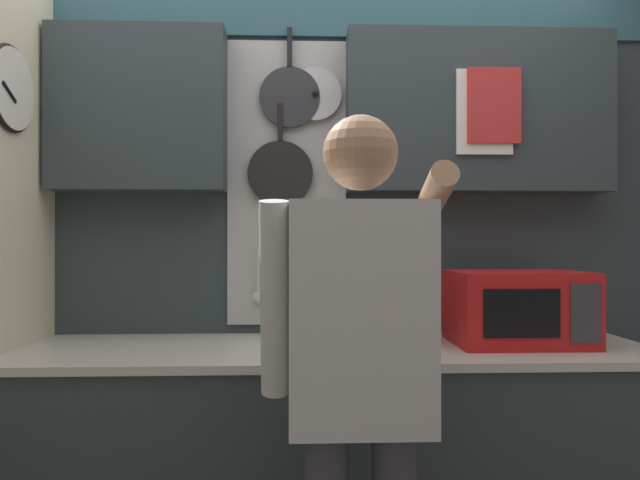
{
  "coord_description": "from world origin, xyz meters",
  "views": [
    {
      "loc": [
        -0.15,
        -2.16,
        1.31
      ],
      "look_at": [
        -0.06,
        0.22,
        1.32
      ],
      "focal_mm": 32.0,
      "sensor_mm": 36.0,
      "label": 1
    }
  ],
  "objects": [
    {
      "name": "base_cabinet_counter",
      "position": [
        0.0,
        -0.0,
        0.45
      ],
      "size": [
        2.38,
        0.66,
        0.91
      ],
      "color": "#2D383D",
      "rests_on": "ground_plane"
    },
    {
      "name": "back_wall_unit",
      "position": [
        0.02,
        0.29,
        1.5
      ],
      "size": [
        2.95,
        0.23,
        2.41
      ],
      "color": "#2D383D",
      "rests_on": "ground_plane"
    },
    {
      "name": "microwave",
      "position": [
        0.7,
        0.02,
        1.05
      ],
      "size": [
        0.5,
        0.36,
        0.28
      ],
      "color": "red",
      "rests_on": "base_cabinet_counter"
    },
    {
      "name": "knife_block",
      "position": [
        0.25,
        0.02,
        1.02
      ],
      "size": [
        0.11,
        0.15,
        0.29
      ],
      "color": "brown",
      "rests_on": "base_cabinet_counter"
    },
    {
      "name": "utensil_crock",
      "position": [
        0.04,
        0.02,
        0.99
      ],
      "size": [
        0.11,
        0.11,
        0.31
      ],
      "color": "white",
      "rests_on": "base_cabinet_counter"
    },
    {
      "name": "person",
      "position": [
        0.02,
        -0.63,
        0.98
      ],
      "size": [
        0.54,
        0.63,
        1.65
      ],
      "color": "#383842",
      "rests_on": "ground_plane"
    }
  ]
}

